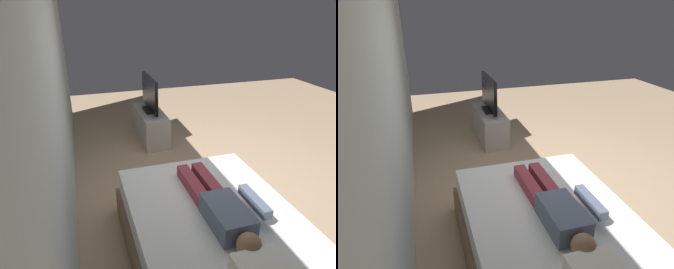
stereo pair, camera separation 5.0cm
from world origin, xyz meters
TOP-DOWN VIEW (x-y plane):
  - ground_plane at (0.00, 0.00)m, footprint 10.00×10.00m
  - back_wall at (0.40, 1.77)m, footprint 6.40×0.10m
  - bed at (-1.01, 0.55)m, footprint 2.09×1.45m
  - person at (-0.98, 0.52)m, footprint 1.26×0.46m
  - remote at (-0.83, 0.12)m, footprint 0.15×0.04m
  - tv_stand at (1.87, 0.42)m, footprint 1.10×0.40m
  - tv at (1.87, 0.42)m, footprint 0.88×0.20m

SIDE VIEW (x-z plane):
  - ground_plane at x=0.00m, z-range 0.00..0.00m
  - tv_stand at x=1.87m, z-range 0.00..0.50m
  - bed at x=-1.01m, z-range -0.01..0.53m
  - remote at x=-0.83m, z-range 0.54..0.56m
  - person at x=-0.98m, z-range 0.53..0.71m
  - tv at x=1.87m, z-range 0.49..1.08m
  - back_wall at x=0.40m, z-range 0.00..2.80m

